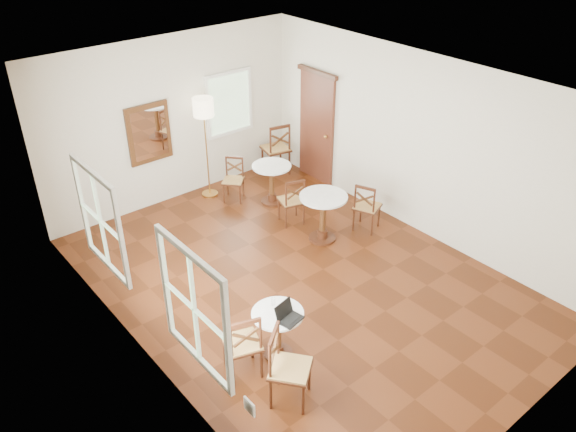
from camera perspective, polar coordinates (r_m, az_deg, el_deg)
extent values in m
plane|color=#52230E|center=(8.73, 1.27, -6.42)|extent=(7.00, 7.00, 0.00)
cube|color=silver|center=(10.55, -11.33, 9.24)|extent=(5.00, 0.02, 3.00)
cube|color=silver|center=(6.19, 23.48, -9.98)|extent=(5.00, 0.02, 3.00)
cube|color=silver|center=(6.78, -14.84, -4.33)|extent=(0.02, 7.00, 3.00)
cube|color=silver|center=(9.58, 12.84, 6.79)|extent=(0.02, 7.00, 3.00)
cube|color=white|center=(7.31, 1.54, 12.62)|extent=(5.00, 7.00, 0.02)
cube|color=brown|center=(11.21, 2.84, 8.63)|extent=(0.06, 0.90, 2.10)
cube|color=#442011|center=(10.82, 2.91, 14.00)|extent=(0.08, 1.02, 0.08)
sphere|color=#BF8C3F|center=(10.97, 3.73, 7.82)|extent=(0.07, 0.07, 0.07)
cube|color=#512D15|center=(10.35, -13.57, 7.93)|extent=(0.80, 0.05, 1.05)
cube|color=white|center=(10.32, -13.50, 7.88)|extent=(0.64, 0.02, 0.88)
cube|color=white|center=(5.75, -3.83, -18.29)|extent=(0.02, 0.16, 0.16)
torus|color=red|center=(5.75, -3.70, -18.22)|extent=(0.02, 0.12, 0.12)
cube|color=white|center=(5.88, -9.31, -9.13)|extent=(0.06, 1.22, 1.42)
cube|color=white|center=(7.55, -18.10, -0.48)|extent=(0.06, 1.22, 1.42)
cube|color=white|center=(11.08, -5.83, 11.02)|extent=(1.02, 0.06, 1.22)
cylinder|color=#442011|center=(7.56, -0.99, -13.38)|extent=(0.37, 0.37, 0.04)
cylinder|color=#442011|center=(7.50, -0.99, -12.97)|extent=(0.15, 0.15, 0.11)
cylinder|color=#512D15|center=(7.31, -1.01, -11.41)|extent=(0.08, 0.08, 0.55)
cylinder|color=#442011|center=(7.14, -1.03, -9.88)|extent=(0.13, 0.13, 0.06)
cylinder|color=white|center=(7.12, -1.04, -9.62)|extent=(0.65, 0.65, 0.03)
cylinder|color=#442011|center=(9.67, 3.38, -2.17)|extent=(0.45, 0.45, 0.04)
cylinder|color=#442011|center=(9.62, 3.40, -1.73)|extent=(0.18, 0.18, 0.13)
cylinder|color=#512D15|center=(9.45, 3.46, -0.01)|extent=(0.10, 0.10, 0.67)
cylinder|color=#442011|center=(9.29, 3.52, 1.64)|extent=(0.16, 0.16, 0.07)
cylinder|color=white|center=(9.27, 3.53, 1.91)|extent=(0.78, 0.78, 0.03)
cylinder|color=#442011|center=(10.74, -1.58, 1.51)|extent=(0.41, 0.41, 0.04)
cylinder|color=#442011|center=(10.70, -1.58, 1.89)|extent=(0.16, 0.16, 0.12)
cylinder|color=#512D15|center=(10.56, -1.61, 3.33)|extent=(0.09, 0.09, 0.61)
cylinder|color=#442011|center=(10.43, -1.63, 4.72)|extent=(0.14, 0.14, 0.06)
cylinder|color=white|center=(10.41, -1.63, 4.95)|extent=(0.71, 0.71, 0.03)
cylinder|color=#442011|center=(7.39, -3.57, -12.54)|extent=(0.04, 0.04, 0.44)
cylinder|color=#442011|center=(7.14, -2.65, -14.37)|extent=(0.04, 0.04, 0.44)
cylinder|color=#442011|center=(7.32, -6.28, -13.18)|extent=(0.04, 0.04, 0.44)
cylinder|color=#442011|center=(7.08, -5.46, -15.07)|extent=(0.04, 0.04, 0.44)
cube|color=#442011|center=(7.07, -4.56, -12.47)|extent=(0.55, 0.55, 0.03)
cube|color=#A87B43|center=(7.06, -4.57, -12.38)|extent=(0.52, 0.52, 0.04)
cylinder|color=#442011|center=(6.82, -2.74, -11.60)|extent=(0.04, 0.04, 0.49)
cylinder|color=#442011|center=(6.75, -5.65, -12.30)|extent=(0.04, 0.04, 0.49)
cube|color=#442011|center=(6.63, -4.26, -10.52)|extent=(0.37, 0.15, 0.05)
cube|color=#512D15|center=(6.77, -4.19, -11.89)|extent=(0.31, 0.12, 0.22)
cube|color=#512D15|center=(6.77, -4.19, -11.89)|extent=(0.31, 0.12, 0.22)
cylinder|color=#442011|center=(6.75, 1.49, -17.67)|extent=(0.04, 0.04, 0.47)
cylinder|color=#442011|center=(6.81, -1.73, -17.15)|extent=(0.04, 0.04, 0.47)
cylinder|color=#442011|center=(7.00, 2.12, -15.44)|extent=(0.04, 0.04, 0.47)
cylinder|color=#442011|center=(7.05, -0.96, -14.96)|extent=(0.04, 0.04, 0.47)
cube|color=#442011|center=(6.72, 0.23, -14.92)|extent=(0.64, 0.64, 0.03)
cube|color=#A87B43|center=(6.71, 0.23, -14.82)|extent=(0.61, 0.61, 0.04)
cylinder|color=#442011|center=(6.45, -1.80, -14.24)|extent=(0.04, 0.04, 0.52)
cylinder|color=#442011|center=(6.71, -1.00, -12.04)|extent=(0.04, 0.04, 0.52)
cube|color=#442011|center=(6.41, -1.41, -11.59)|extent=(0.33, 0.27, 0.05)
cube|color=#512D15|center=(6.57, -1.39, -13.05)|extent=(0.28, 0.22, 0.23)
cube|color=#512D15|center=(6.57, -1.39, -13.05)|extent=(0.28, 0.22, 0.23)
cylinder|color=#442011|center=(10.22, 0.81, 1.07)|extent=(0.03, 0.03, 0.41)
cylinder|color=#442011|center=(9.96, 1.58, 0.20)|extent=(0.03, 0.03, 0.41)
cylinder|color=#442011|center=(10.11, -0.91, 0.71)|extent=(0.03, 0.03, 0.41)
cylinder|color=#442011|center=(9.84, -0.18, -0.19)|extent=(0.03, 0.03, 0.41)
cube|color=#442011|center=(9.93, 0.33, 1.51)|extent=(0.51, 0.51, 0.03)
cube|color=#A87B43|center=(9.92, 0.33, 1.58)|extent=(0.48, 0.48, 0.04)
cylinder|color=#442011|center=(9.74, 1.61, 2.41)|extent=(0.03, 0.03, 0.46)
cylinder|color=#442011|center=(9.63, -0.19, 2.04)|extent=(0.03, 0.03, 0.46)
cube|color=#442011|center=(9.58, 0.73, 3.34)|extent=(0.34, 0.13, 0.05)
cube|color=#512D15|center=(9.68, 0.72, 2.27)|extent=(0.29, 0.11, 0.20)
cube|color=#512D15|center=(9.68, 0.72, 2.27)|extent=(0.29, 0.11, 0.20)
cylinder|color=#442011|center=(10.03, 8.98, 0.03)|extent=(0.03, 0.03, 0.42)
cylinder|color=#442011|center=(9.76, 8.30, -0.85)|extent=(0.03, 0.03, 0.42)
cylinder|color=#442011|center=(10.12, 7.21, 0.49)|extent=(0.03, 0.03, 0.42)
cylinder|color=#442011|center=(9.85, 6.49, -0.38)|extent=(0.03, 0.03, 0.42)
cube|color=#442011|center=(9.83, 7.83, 0.89)|extent=(0.53, 0.53, 0.03)
cube|color=#A87B43|center=(9.82, 7.84, 0.96)|extent=(0.51, 0.51, 0.04)
cylinder|color=#442011|center=(9.54, 8.50, 1.39)|extent=(0.03, 0.03, 0.46)
cylinder|color=#442011|center=(9.63, 6.64, 1.86)|extent=(0.03, 0.03, 0.46)
cube|color=#442011|center=(9.48, 7.65, 2.75)|extent=(0.16, 0.34, 0.05)
cube|color=#512D15|center=(9.58, 7.57, 1.68)|extent=(0.14, 0.29, 0.20)
cube|color=#512D15|center=(9.58, 7.57, 1.68)|extent=(0.14, 0.29, 0.20)
cylinder|color=#442011|center=(11.97, -0.75, 6.03)|extent=(0.04, 0.04, 0.51)
cylinder|color=#442011|center=(11.64, 0.14, 5.28)|extent=(0.04, 0.04, 0.51)
cylinder|color=#442011|center=(11.82, -2.54, 5.66)|extent=(0.04, 0.04, 0.51)
cylinder|color=#442011|center=(11.48, -1.70, 4.88)|extent=(0.04, 0.04, 0.51)
cube|color=#442011|center=(11.62, -1.23, 6.63)|extent=(0.60, 0.60, 0.03)
cube|color=#A87B43|center=(11.61, -1.23, 6.71)|extent=(0.57, 0.57, 0.05)
cylinder|color=#442011|center=(11.42, 0.14, 7.72)|extent=(0.04, 0.04, 0.57)
cylinder|color=#442011|center=(11.25, -1.74, 7.35)|extent=(0.04, 0.04, 0.57)
cube|color=#442011|center=(11.23, -0.80, 8.76)|extent=(0.43, 0.14, 0.06)
cube|color=#512D15|center=(11.33, -0.79, 7.59)|extent=(0.36, 0.11, 0.25)
cube|color=#512D15|center=(11.33, -0.79, 7.59)|extent=(0.36, 0.11, 0.25)
cylinder|color=#442011|center=(10.69, -6.37, 2.21)|extent=(0.03, 0.03, 0.38)
cylinder|color=#442011|center=(10.95, -5.99, 2.97)|extent=(0.03, 0.03, 0.38)
cylinder|color=#442011|center=(10.62, -4.76, 2.10)|extent=(0.03, 0.03, 0.38)
cylinder|color=#442011|center=(10.89, -4.42, 2.87)|extent=(0.03, 0.03, 0.38)
cube|color=#442011|center=(10.70, -5.44, 3.47)|extent=(0.53, 0.53, 0.03)
cube|color=#A87B43|center=(10.69, -5.44, 3.53)|extent=(0.51, 0.51, 0.03)
cylinder|color=#442011|center=(10.77, -6.11, 4.87)|extent=(0.03, 0.03, 0.43)
cylinder|color=#442011|center=(10.70, -4.51, 4.78)|extent=(0.03, 0.03, 0.43)
cube|color=#442011|center=(10.65, -5.36, 5.78)|extent=(0.24, 0.26, 0.04)
cube|color=#512D15|center=(10.73, -5.31, 4.87)|extent=(0.20, 0.22, 0.19)
cube|color=#512D15|center=(10.73, -5.31, 4.87)|extent=(0.20, 0.22, 0.19)
cylinder|color=#BF8C3F|center=(11.09, -7.71, 2.20)|extent=(0.31, 0.31, 0.03)
cylinder|color=#BF8C3F|center=(10.71, -8.03, 6.22)|extent=(0.03, 0.03, 1.75)
cylinder|color=beige|center=(10.38, -8.38, 10.60)|extent=(0.37, 0.37, 0.33)
cube|color=black|center=(7.00, 0.25, -10.20)|extent=(0.33, 0.27, 0.02)
cube|color=black|center=(6.99, 0.25, -10.14)|extent=(0.26, 0.17, 0.00)
cube|color=black|center=(6.98, -0.44, -9.22)|extent=(0.30, 0.12, 0.20)
cube|color=silver|center=(6.98, -0.44, -9.22)|extent=(0.26, 0.10, 0.16)
ellipsoid|color=black|center=(7.03, -0.59, -9.88)|extent=(0.12, 0.08, 0.04)
cylinder|color=#0F1935|center=(7.11, -0.70, -9.10)|extent=(0.07, 0.07, 0.08)
torus|color=#0F1935|center=(7.13, -0.44, -8.96)|extent=(0.06, 0.01, 0.06)
cylinder|color=white|center=(7.20, -1.46, -8.43)|extent=(0.06, 0.06, 0.10)
cube|color=black|center=(7.32, -0.22, -15.17)|extent=(0.10, 0.06, 0.04)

